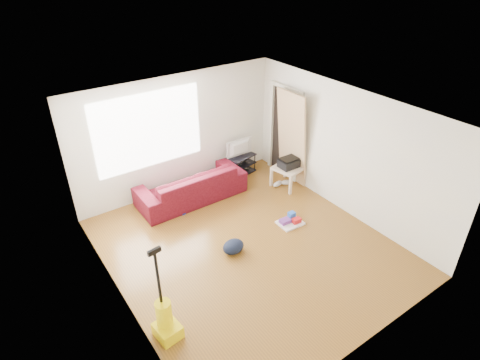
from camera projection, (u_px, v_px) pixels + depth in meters
room at (247, 182)px, 6.62m from camera, size 4.51×5.01×2.51m
sofa at (192, 198)px, 8.47m from camera, size 2.26×0.88×0.66m
tv_stand at (241, 164)px, 9.25m from camera, size 0.73×0.51×0.46m
tv at (241, 148)px, 9.04m from camera, size 0.66×0.09×0.38m
side_table at (288, 170)px, 8.72m from camera, size 0.68×0.68×0.47m
printer at (289, 163)px, 8.63m from camera, size 0.41×0.32×0.22m
bucket at (181, 211)px, 8.05m from camera, size 0.30×0.30×0.28m
toilet_paper at (181, 202)px, 7.99m from camera, size 0.11×0.11×0.10m
cleaning_tray at (290, 221)px, 7.70m from camera, size 0.48×0.39×0.17m
backpack at (233, 251)px, 7.01m from camera, size 0.46×0.39×0.22m
sneakers at (282, 183)px, 8.90m from camera, size 0.48×0.25×0.11m
vacuum at (166, 320)px, 5.40m from camera, size 0.35×0.39×1.48m
door_panel at (289, 180)px, 9.13m from camera, size 0.26×0.84×2.08m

